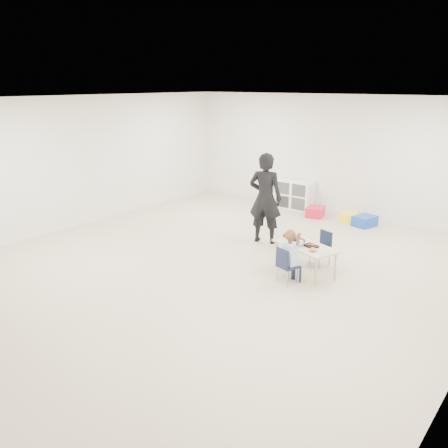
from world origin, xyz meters
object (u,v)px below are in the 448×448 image
Objects in this scene: cubby_shelf at (287,193)px; adult at (265,198)px; table at (305,259)px; child at (289,255)px; chair_near at (288,265)px.

adult is at bearing -67.97° from cubby_shelf.
cubby_shelf is at bearing -83.98° from adult.
table is at bearing -55.40° from cubby_shelf.
chair_near is at bearing 0.00° from child.
chair_near is at bearing -59.03° from cubby_shelf.
cubby_shelf is (-2.48, 4.14, -0.12)m from child.
child reaches higher than cubby_shelf.
chair_near reaches higher than table.
table is at bearing 106.99° from chair_near.
adult reaches higher than child.
cubby_shelf reaches higher than table.
child is at bearing 0.00° from chair_near.
child is at bearing -73.01° from table.
chair_near is (-0.02, -0.51, 0.04)m from table.
cubby_shelf is 0.79× the size of adult.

